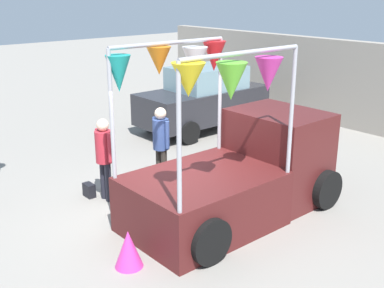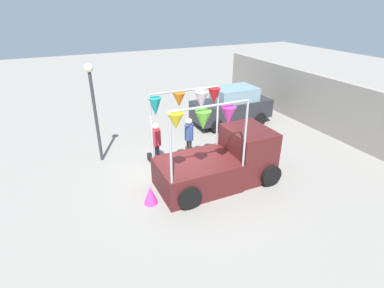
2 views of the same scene
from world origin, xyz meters
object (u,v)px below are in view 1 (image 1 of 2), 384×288
at_px(person_vendor, 161,139).
at_px(handbag, 89,190).
at_px(person_customer, 104,152).
at_px(parked_car, 204,98).
at_px(folded_kite_bundle_magenta, 128,249).
at_px(vendor_truck, 243,167).

distance_m(person_vendor, handbag, 1.81).
height_order(person_customer, person_vendor, person_vendor).
relative_size(parked_car, folded_kite_bundle_magenta, 6.67).
bearing_deg(person_vendor, folded_kite_bundle_magenta, -46.14).
bearing_deg(folded_kite_bundle_magenta, parked_car, 129.50).
bearing_deg(handbag, parked_car, 113.09).
height_order(parked_car, handbag, parked_car).
xyz_separation_m(person_customer, handbag, (-0.35, -0.20, -0.88)).
height_order(handbag, folded_kite_bundle_magenta, folded_kite_bundle_magenta).
bearing_deg(vendor_truck, person_customer, -141.62).
distance_m(person_customer, folded_kite_bundle_magenta, 2.67).
xyz_separation_m(person_customer, person_vendor, (0.12, 1.30, 0.03)).
height_order(person_customer, handbag, person_customer).
bearing_deg(folded_kite_bundle_magenta, person_customer, 156.51).
distance_m(person_customer, handbag, 0.96).
xyz_separation_m(parked_car, person_customer, (2.52, -4.89, 0.07)).
xyz_separation_m(vendor_truck, person_customer, (-2.13, -1.69, 0.12)).
bearing_deg(handbag, person_customer, 29.74).
bearing_deg(parked_car, handbag, -66.91).
xyz_separation_m(handbag, folded_kite_bundle_magenta, (2.71, -0.82, 0.16)).
height_order(vendor_truck, folded_kite_bundle_magenta, vendor_truck).
xyz_separation_m(person_customer, folded_kite_bundle_magenta, (2.36, -1.02, -0.72)).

